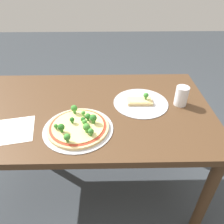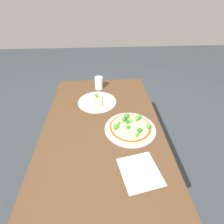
% 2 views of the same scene
% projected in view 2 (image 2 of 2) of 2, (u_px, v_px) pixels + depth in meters
% --- Properties ---
extents(ground_plane, '(8.00, 8.00, 0.00)m').
position_uv_depth(ground_plane, '(105.00, 181.00, 1.65)').
color(ground_plane, '#33383D').
extents(dining_table, '(1.36, 0.81, 0.71)m').
position_uv_depth(dining_table, '(103.00, 134.00, 1.27)').
color(dining_table, '#4C331E').
rests_on(dining_table, ground_plane).
extents(pizza_tray_whole, '(0.35, 0.35, 0.07)m').
position_uv_depth(pizza_tray_whole, '(130.00, 127.00, 1.18)').
color(pizza_tray_whole, '#B7B7BC').
rests_on(pizza_tray_whole, dining_table).
extents(pizza_tray_slice, '(0.32, 0.32, 0.06)m').
position_uv_depth(pizza_tray_slice, '(97.00, 101.00, 1.44)').
color(pizza_tray_slice, '#B7B7BC').
rests_on(pizza_tray_slice, dining_table).
extents(drinking_cup, '(0.07, 0.07, 0.11)m').
position_uv_depth(drinking_cup, '(99.00, 83.00, 1.58)').
color(drinking_cup, white).
rests_on(drinking_cup, dining_table).
extents(paper_menu, '(0.26, 0.24, 0.00)m').
position_uv_depth(paper_menu, '(140.00, 172.00, 0.92)').
color(paper_menu, white).
rests_on(paper_menu, dining_table).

